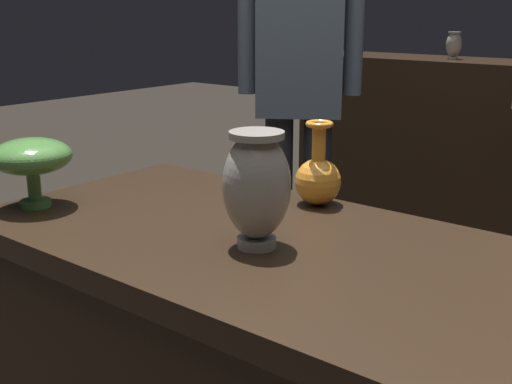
{
  "coord_description": "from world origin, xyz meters",
  "views": [
    {
      "loc": [
        0.78,
        -0.97,
        1.25
      ],
      "look_at": [
        0.02,
        -0.02,
        0.9
      ],
      "focal_mm": 46.12,
      "sensor_mm": 36.0,
      "label": 1
    }
  ],
  "objects_px": {
    "vase_tall_behind": "(31,158)",
    "vase_left_accent": "(318,177)",
    "vase_centerpiece": "(257,186)",
    "shelf_vase_left": "(454,44)",
    "visitor_near_left": "(300,72)"
  },
  "relations": [
    {
      "from": "vase_left_accent",
      "to": "visitor_near_left",
      "type": "bearing_deg",
      "value": 127.64
    },
    {
      "from": "vase_tall_behind",
      "to": "vase_left_accent",
      "type": "height_order",
      "value": "vase_left_accent"
    },
    {
      "from": "vase_centerpiece",
      "to": "visitor_near_left",
      "type": "distance_m",
      "value": 1.35
    },
    {
      "from": "vase_tall_behind",
      "to": "vase_left_accent",
      "type": "distance_m",
      "value": 0.65
    },
    {
      "from": "vase_left_accent",
      "to": "shelf_vase_left",
      "type": "height_order",
      "value": "shelf_vase_left"
    },
    {
      "from": "vase_tall_behind",
      "to": "vase_left_accent",
      "type": "xyz_separation_m",
      "value": [
        0.49,
        0.42,
        -0.05
      ]
    },
    {
      "from": "vase_centerpiece",
      "to": "vase_tall_behind",
      "type": "bearing_deg",
      "value": -168.5
    },
    {
      "from": "vase_centerpiece",
      "to": "vase_left_accent",
      "type": "height_order",
      "value": "vase_centerpiece"
    },
    {
      "from": "visitor_near_left",
      "to": "vase_centerpiece",
      "type": "bearing_deg",
      "value": 88.87
    },
    {
      "from": "vase_tall_behind",
      "to": "shelf_vase_left",
      "type": "height_order",
      "value": "shelf_vase_left"
    },
    {
      "from": "vase_centerpiece",
      "to": "shelf_vase_left",
      "type": "distance_m",
      "value": 2.31
    },
    {
      "from": "visitor_near_left",
      "to": "vase_left_accent",
      "type": "bearing_deg",
      "value": 94.63
    },
    {
      "from": "vase_tall_behind",
      "to": "vase_centerpiece",
      "type": "bearing_deg",
      "value": 11.5
    },
    {
      "from": "vase_left_accent",
      "to": "visitor_near_left",
      "type": "distance_m",
      "value": 1.07
    },
    {
      "from": "shelf_vase_left",
      "to": "vase_tall_behind",
      "type": "bearing_deg",
      "value": -89.94
    }
  ]
}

